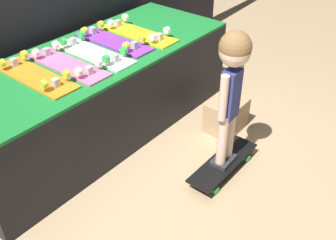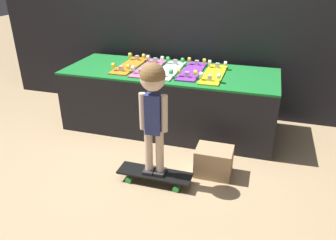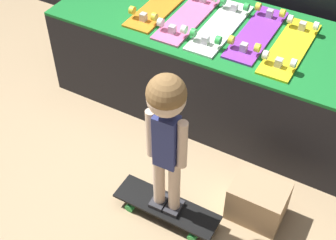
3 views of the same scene
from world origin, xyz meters
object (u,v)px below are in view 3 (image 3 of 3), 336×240
(child, at_px, (166,123))
(skateboard_yellow_on_rack, at_px, (290,47))
(skateboard_on_floor, at_px, (167,207))
(skateboard_purple_on_rack, at_px, (257,33))
(skateboard_pink_on_rack, at_px, (188,16))
(skateboard_white_on_rack, at_px, (220,26))
(skateboard_orange_on_rack, at_px, (160,5))
(storage_box, at_px, (258,201))

(child, bearing_deg, skateboard_yellow_on_rack, 72.03)
(skateboard_on_floor, xyz_separation_m, child, (-0.00, 0.00, 0.67))
(skateboard_purple_on_rack, height_order, child, child)
(skateboard_pink_on_rack, relative_size, skateboard_white_on_rack, 1.00)
(skateboard_white_on_rack, bearing_deg, skateboard_on_floor, -80.06)
(skateboard_purple_on_rack, distance_m, skateboard_yellow_on_rack, 0.23)
(skateboard_orange_on_rack, distance_m, storage_box, 1.45)
(skateboard_white_on_rack, distance_m, storage_box, 1.12)
(skateboard_white_on_rack, relative_size, skateboard_yellow_on_rack, 1.00)
(skateboard_pink_on_rack, relative_size, skateboard_on_floor, 1.06)
(skateboard_yellow_on_rack, height_order, skateboard_on_floor, skateboard_yellow_on_rack)
(skateboard_white_on_rack, height_order, skateboard_yellow_on_rack, same)
(child, bearing_deg, skateboard_orange_on_rack, 119.10)
(skateboard_pink_on_rack, bearing_deg, skateboard_orange_on_rack, 171.39)
(skateboard_on_floor, relative_size, child, 0.67)
(skateboard_white_on_rack, bearing_deg, skateboard_purple_on_rack, 10.09)
(skateboard_pink_on_rack, height_order, child, child)
(skateboard_pink_on_rack, distance_m, skateboard_purple_on_rack, 0.46)
(child, xyz_separation_m, storage_box, (0.45, 0.26, -0.62))
(skateboard_on_floor, bearing_deg, skateboard_pink_on_rack, 111.92)
(skateboard_orange_on_rack, height_order, child, child)
(skateboard_on_floor, bearing_deg, skateboard_orange_on_rack, 121.34)
(skateboard_pink_on_rack, xyz_separation_m, skateboard_purple_on_rack, (0.46, 0.04, 0.00))
(skateboard_orange_on_rack, xyz_separation_m, skateboard_on_floor, (0.64, -1.05, -0.59))
(skateboard_purple_on_rack, distance_m, storage_box, 1.04)
(skateboard_yellow_on_rack, bearing_deg, skateboard_on_floor, -105.73)
(skateboard_pink_on_rack, xyz_separation_m, storage_box, (0.85, -0.75, -0.54))
(skateboard_purple_on_rack, height_order, storage_box, skateboard_purple_on_rack)
(skateboard_orange_on_rack, bearing_deg, child, -58.66)
(skateboard_white_on_rack, distance_m, skateboard_purple_on_rack, 0.23)
(skateboard_orange_on_rack, xyz_separation_m, skateboard_purple_on_rack, (0.69, 0.00, 0.00))
(skateboard_pink_on_rack, bearing_deg, skateboard_yellow_on_rack, -0.34)
(storage_box, bearing_deg, skateboard_pink_on_rack, 138.60)
(skateboard_pink_on_rack, bearing_deg, skateboard_on_floor, -68.08)
(storage_box, bearing_deg, skateboard_orange_on_rack, 144.00)
(skateboard_purple_on_rack, xyz_separation_m, storage_box, (0.39, -0.79, -0.54))
(skateboard_purple_on_rack, xyz_separation_m, child, (-0.05, -1.05, 0.08))
(skateboard_orange_on_rack, xyz_separation_m, skateboard_yellow_on_rack, (0.92, -0.04, 0.00))
(skateboard_orange_on_rack, height_order, skateboard_pink_on_rack, same)
(skateboard_white_on_rack, relative_size, storage_box, 2.14)
(skateboard_purple_on_rack, bearing_deg, skateboard_on_floor, -92.92)
(skateboard_purple_on_rack, xyz_separation_m, skateboard_on_floor, (-0.05, -1.05, -0.59))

